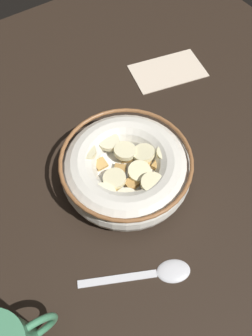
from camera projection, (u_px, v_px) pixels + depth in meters
ground_plane at (126, 181)px, 53.85cm from camera, size 95.97×95.97×2.00cm
cereal_bowl at (126, 168)px, 50.49cm from camera, size 19.24×19.24×5.46cm
spoon at (160, 272)px, 45.03cm from camera, size 14.35×8.43×0.80cm
folded_napkin at (168, 71)px, 65.42cm from camera, size 15.07×11.01×0.30cm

